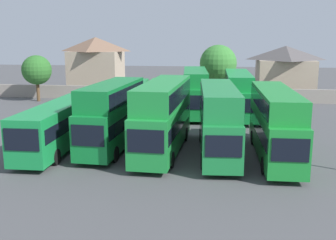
# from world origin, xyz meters

# --- Properties ---
(ground) EXTENTS (140.00, 140.00, 0.00)m
(ground) POSITION_xyz_m (0.00, 18.00, 0.00)
(ground) COLOR #4C4C4F
(depot_boundary_wall) EXTENTS (56.00, 0.50, 1.80)m
(depot_boundary_wall) POSITION_xyz_m (0.00, 24.70, 0.90)
(depot_boundary_wall) COLOR gray
(depot_boundary_wall) RESTS_ON ground
(bus_1) EXTENTS (2.81, 12.04, 3.49)m
(bus_1) POSITION_xyz_m (-7.95, -0.30, 1.99)
(bus_1) COLOR #188E42
(bus_1) RESTS_ON ground
(bus_2) EXTENTS (2.99, 10.21, 5.05)m
(bus_2) POSITION_xyz_m (-3.93, 0.46, 2.84)
(bus_2) COLOR #127A32
(bus_2) RESTS_ON ground
(bus_3) EXTENTS (3.05, 11.72, 5.24)m
(bus_3) POSITION_xyz_m (0.04, 0.16, 2.94)
(bus_3) COLOR #1D8E39
(bus_3) RESTS_ON ground
(bus_4) EXTENTS (3.24, 11.50, 4.98)m
(bus_4) POSITION_xyz_m (4.07, 0.08, 2.80)
(bus_4) COLOR #1B803B
(bus_4) RESTS_ON ground
(bus_5) EXTENTS (2.69, 11.81, 4.85)m
(bus_5) POSITION_xyz_m (8.06, -0.24, 2.73)
(bus_5) COLOR #1B8B31
(bus_5) RESTS_ON ground
(bus_6) EXTENTS (3.43, 10.82, 3.40)m
(bus_6) POSITION_xyz_m (-5.53, 14.90, 1.94)
(bus_6) COLOR #168436
(bus_6) RESTS_ON ground
(bus_7) EXTENTS (2.64, 10.40, 3.56)m
(bus_7) POSITION_xyz_m (-2.71, 14.44, 2.03)
(bus_7) COLOR #218732
(bus_7) RESTS_ON ground
(bus_8) EXTENTS (3.43, 11.42, 4.93)m
(bus_8) POSITION_xyz_m (1.39, 15.15, 2.78)
(bus_8) COLOR #148233
(bus_8) RESTS_ON ground
(bus_9) EXTENTS (2.79, 11.60, 4.71)m
(bus_9) POSITION_xyz_m (6.02, 14.71, 2.66)
(bus_9) COLOR #158D3A
(bus_9) RESTS_ON ground
(house_terrace_left) EXTENTS (8.06, 6.63, 8.42)m
(house_terrace_left) POSITION_xyz_m (-15.35, 32.66, 4.29)
(house_terrace_left) COLOR tan
(house_terrace_left) RESTS_ON ground
(house_terrace_centre) EXTENTS (8.30, 8.08, 7.17)m
(house_terrace_centre) POSITION_xyz_m (13.47, 32.49, 3.66)
(house_terrace_centre) COLOR tan
(house_terrace_centre) RESTS_ON ground
(tree_left_of_lot) EXTENTS (3.89, 3.89, 6.11)m
(tree_left_of_lot) POSITION_xyz_m (-20.00, 21.70, 4.14)
(tree_left_of_lot) COLOR brown
(tree_left_of_lot) RESTS_ON ground
(tree_behind_wall) EXTENTS (5.07, 5.07, 7.41)m
(tree_behind_wall) POSITION_xyz_m (3.73, 27.20, 4.86)
(tree_behind_wall) COLOR brown
(tree_behind_wall) RESTS_ON ground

